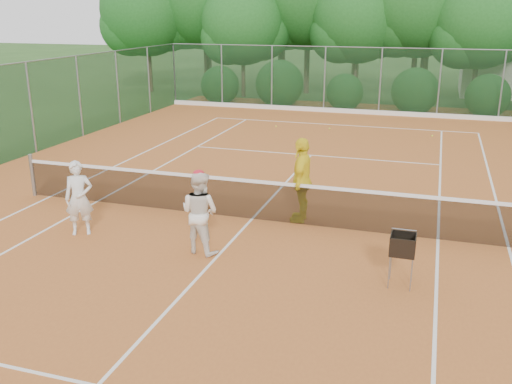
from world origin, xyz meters
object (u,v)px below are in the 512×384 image
Objects in this scene: player_white at (79,198)px; ball_hopper at (403,246)px; player_center_grp at (200,212)px; player_yellow at (302,180)px.

player_white is 1.70× the size of ball_hopper.
player_center_grp reaches higher than player_white.
player_yellow reaches higher than player_center_grp.
player_yellow reaches higher than ball_hopper.
player_white is 4.85m from player_yellow.
player_white is 0.95× the size of player_center_grp.
player_yellow is at bearing 129.38° from ball_hopper.
player_white is 6.73m from ball_hopper.
player_yellow reaches higher than player_white.
player_center_grp reaches higher than ball_hopper.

